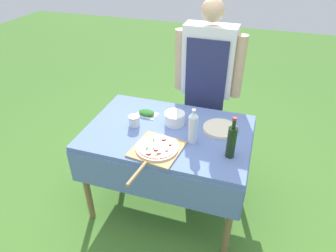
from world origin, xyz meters
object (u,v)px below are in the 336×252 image
object	(u,v)px
pizza_on_peel	(156,149)
mixing_tub	(175,119)
oil_bottle	(231,141)
plate_stack	(220,129)
person_cook	(208,77)
sauce_jar	(134,122)
herb_container	(147,113)
prep_table	(168,141)
water_bottle	(193,127)

from	to	relation	value
pizza_on_peel	mixing_tub	xyz separation A→B (m)	(0.02, 0.37, 0.04)
oil_bottle	plate_stack	size ratio (longest dim) A/B	1.15
person_cook	sauce_jar	distance (m)	0.81
sauce_jar	herb_container	bearing A→B (deg)	79.62
pizza_on_peel	sauce_jar	world-z (taller)	sauce_jar
pizza_on_peel	plate_stack	bearing A→B (deg)	53.30
oil_bottle	prep_table	bearing A→B (deg)	161.34
person_cook	herb_container	size ratio (longest dim) A/B	9.03
person_cook	plate_stack	xyz separation A→B (m)	(0.22, -0.53, -0.17)
person_cook	pizza_on_peel	xyz separation A→B (m)	(-0.16, -0.92, -0.17)
herb_container	plate_stack	world-z (taller)	herb_container
mixing_tub	water_bottle	bearing A→B (deg)	-44.71
oil_bottle	plate_stack	distance (m)	0.33
prep_table	herb_container	xyz separation A→B (m)	(-0.24, 0.16, 0.12)
pizza_on_peel	sauce_jar	distance (m)	0.37
pizza_on_peel	herb_container	xyz separation A→B (m)	(-0.24, 0.43, 0.01)
mixing_tub	person_cook	bearing A→B (deg)	75.77
person_cook	mixing_tub	xyz separation A→B (m)	(-0.14, -0.55, -0.13)
water_bottle	sauce_jar	distance (m)	0.50
prep_table	herb_container	distance (m)	0.31
prep_table	water_bottle	world-z (taller)	water_bottle
pizza_on_peel	oil_bottle	size ratio (longest dim) A/B	1.88
prep_table	person_cook	xyz separation A→B (m)	(0.16, 0.66, 0.28)
plate_stack	sauce_jar	size ratio (longest dim) A/B	3.06
person_cook	water_bottle	size ratio (longest dim) A/B	6.08
mixing_tub	pizza_on_peel	bearing A→B (deg)	-93.69
pizza_on_peel	sauce_jar	bearing A→B (deg)	145.20
oil_bottle	herb_container	bearing A→B (deg)	155.71
oil_bottle	water_bottle	xyz separation A→B (m)	(-0.28, 0.08, 0.00)
mixing_tub	plate_stack	bearing A→B (deg)	3.41
plate_stack	person_cook	bearing A→B (deg)	112.37
oil_bottle	herb_container	world-z (taller)	oil_bottle
mixing_tub	plate_stack	world-z (taller)	mixing_tub
person_cook	sauce_jar	bearing A→B (deg)	58.08
prep_table	pizza_on_peel	bearing A→B (deg)	-90.32
pizza_on_peel	water_bottle	bearing A→B (deg)	48.28
herb_container	mixing_tub	xyz separation A→B (m)	(0.26, -0.06, 0.03)
person_cook	oil_bottle	distance (m)	0.89
herb_container	person_cook	bearing A→B (deg)	50.86
pizza_on_peel	herb_container	size ratio (longest dim) A/B	3.19
oil_bottle	plate_stack	world-z (taller)	oil_bottle
herb_container	plate_stack	bearing A→B (deg)	-3.48
water_bottle	sauce_jar	size ratio (longest dim) A/B	3.07
herb_container	sauce_jar	xyz separation A→B (m)	(-0.03, -0.18, 0.02)
pizza_on_peel	person_cook	bearing A→B (deg)	87.57
herb_container	plate_stack	size ratio (longest dim) A/B	0.68
prep_table	person_cook	world-z (taller)	person_cook
prep_table	plate_stack	world-z (taller)	plate_stack
water_bottle	mixing_tub	world-z (taller)	water_bottle
plate_stack	oil_bottle	bearing A→B (deg)	-68.81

